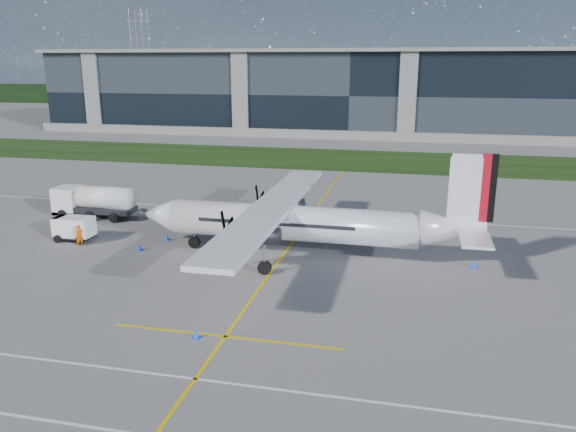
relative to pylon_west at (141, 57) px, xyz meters
name	(u,v)px	position (x,y,z in m)	size (l,w,h in m)	color
ground	(320,169)	(80.00, -110.00, -15.00)	(400.00, 400.00, 0.00)	slate
grass_strip	(329,159)	(80.00, -102.00, -14.98)	(400.00, 18.00, 0.04)	black
terminal_building	(355,93)	(80.00, -70.00, -7.50)	(120.00, 20.00, 15.00)	black
tree_line	(377,98)	(80.00, -10.00, -12.00)	(400.00, 6.00, 6.00)	black
pylon_west	(141,57)	(0.00, 0.00, 0.00)	(9.00, 4.60, 30.00)	gray
yellow_taxiway_centerline	(293,241)	(83.00, -140.00, -14.99)	(0.20, 70.00, 0.01)	yellow
white_lane_line	(81,426)	(80.00, -164.00, -14.99)	(90.00, 0.15, 0.01)	white
turboprop_aircraft	(305,203)	(84.52, -143.28, -11.14)	(24.84, 25.76, 7.73)	white
fuel_tanker_truck	(89,202)	(63.98, -137.30, -13.58)	(7.57, 2.46, 2.84)	white
baggage_tug	(74,229)	(66.56, -143.57, -14.08)	(3.06, 1.84, 1.84)	white
ground_crew_person	(79,234)	(67.77, -144.78, -14.07)	(0.76, 0.54, 1.87)	#F25907
safety_cone_nose_stbd	(167,237)	(73.48, -142.02, -14.75)	(0.36, 0.36, 0.50)	blue
safety_cone_tail	(474,264)	(96.02, -143.03, -14.75)	(0.36, 0.36, 0.50)	blue
safety_cone_stbdwing	(306,205)	(81.99, -129.85, -14.75)	(0.36, 0.36, 0.50)	blue
safety_cone_portwing	(196,333)	(81.62, -156.46, -14.75)	(0.36, 0.36, 0.50)	blue
safety_cone_nose_port	(140,247)	(72.55, -144.67, -14.75)	(0.36, 0.36, 0.50)	blue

